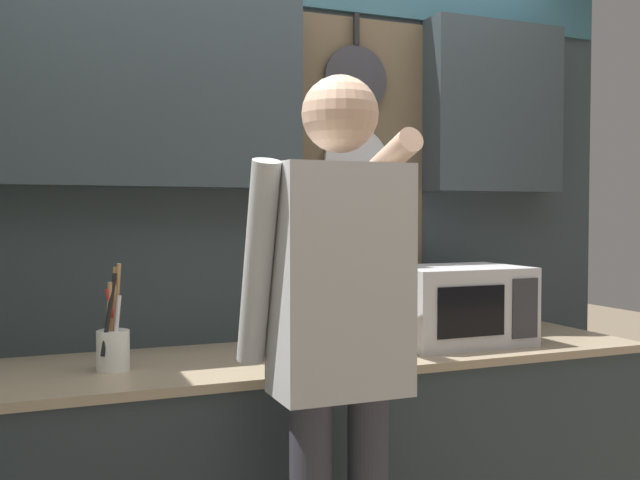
{
  "coord_description": "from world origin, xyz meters",
  "views": [
    {
      "loc": [
        -0.97,
        -2.39,
        1.39
      ],
      "look_at": [
        0.09,
        0.22,
        1.29
      ],
      "focal_mm": 40.0,
      "sensor_mm": 36.0,
      "label": 1
    }
  ],
  "objects_px": {
    "knife_block": "(358,323)",
    "utensil_crock": "(113,344)",
    "microwave": "(457,305)",
    "person": "(338,326)"
  },
  "relations": [
    {
      "from": "microwave",
      "to": "person",
      "type": "relative_size",
      "value": 0.29
    },
    {
      "from": "person",
      "to": "knife_block",
      "type": "bearing_deg",
      "value": 59.05
    },
    {
      "from": "knife_block",
      "to": "utensil_crock",
      "type": "xyz_separation_m",
      "value": [
        -0.87,
        0.0,
        -0.02
      ]
    },
    {
      "from": "microwave",
      "to": "person",
      "type": "bearing_deg",
      "value": -145.46
    },
    {
      "from": "microwave",
      "to": "utensil_crock",
      "type": "xyz_separation_m",
      "value": [
        -1.29,
        0.0,
        -0.06
      ]
    },
    {
      "from": "microwave",
      "to": "knife_block",
      "type": "relative_size",
      "value": 1.84
    },
    {
      "from": "utensil_crock",
      "to": "microwave",
      "type": "bearing_deg",
      "value": -0.04
    },
    {
      "from": "microwave",
      "to": "person",
      "type": "height_order",
      "value": "person"
    },
    {
      "from": "knife_block",
      "to": "utensil_crock",
      "type": "height_order",
      "value": "utensil_crock"
    },
    {
      "from": "utensil_crock",
      "to": "person",
      "type": "bearing_deg",
      "value": -40.78
    }
  ]
}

